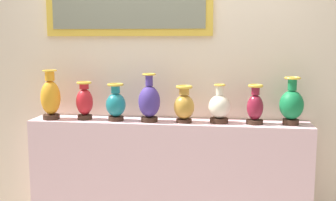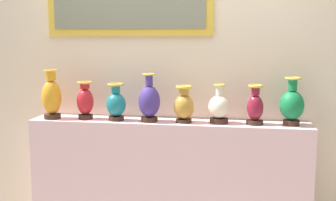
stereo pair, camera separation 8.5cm
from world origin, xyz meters
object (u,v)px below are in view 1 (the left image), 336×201
vase_indigo (149,102)px  vase_emerald (291,104)px  vase_ivory (219,107)px  vase_crimson (85,102)px  vase_teal (116,104)px  vase_ochre (184,106)px  vase_amber (51,98)px  vase_burgundy (255,107)px

vase_indigo → vase_emerald: vase_indigo is taller
vase_indigo → vase_ivory: 0.57m
vase_crimson → vase_teal: 0.28m
vase_indigo → vase_ochre: vase_indigo is taller
vase_crimson → vase_emerald: vase_emerald is taller
vase_amber → vase_crimson: 0.29m
vase_crimson → vase_indigo: vase_indigo is taller
vase_crimson → vase_teal: vase_crimson is taller
vase_teal → vase_emerald: (1.41, 0.03, 0.02)m
vase_ivory → vase_emerald: (0.56, 0.01, 0.04)m
vase_teal → vase_indigo: size_ratio=0.78×
vase_ivory → vase_burgundy: 0.28m
vase_emerald → vase_crimson: bearing=-179.7°
vase_ochre → vase_ivory: bearing=3.5°
vase_teal → vase_ivory: 0.85m
vase_emerald → vase_teal: bearing=-178.9°
vase_crimson → vase_indigo: size_ratio=0.81×
vase_burgundy → vase_crimson: bearing=179.9°
vase_indigo → vase_emerald: size_ratio=1.05×
vase_amber → vase_indigo: (0.84, 0.01, -0.02)m
vase_amber → vase_ochre: bearing=0.9°
vase_ochre → vase_teal: bearing=-179.6°
vase_amber → vase_ivory: (1.41, 0.03, -0.06)m
vase_ochre → vase_burgundy: vase_burgundy is taller
vase_crimson → vase_teal: bearing=-4.0°
vase_amber → vase_indigo: size_ratio=1.05×
vase_crimson → vase_ochre: vase_crimson is taller
vase_teal → vase_indigo: (0.28, -0.01, 0.03)m
vase_ivory → vase_burgundy: vase_burgundy is taller
vase_crimson → vase_emerald: (1.69, 0.01, 0.01)m
vase_teal → vase_emerald: size_ratio=0.82×
vase_burgundy → vase_emerald: (0.28, 0.01, 0.02)m
vase_crimson → vase_burgundy: size_ratio=1.01×
vase_amber → vase_burgundy: (1.69, 0.03, -0.04)m
vase_crimson → vase_amber: bearing=-173.6°
vase_teal → vase_burgundy: vase_burgundy is taller
vase_crimson → vase_indigo: bearing=-2.5°
vase_ivory → vase_amber: bearing=-178.6°
vase_amber → vase_indigo: 0.84m
vase_teal → vase_emerald: bearing=1.1°
vase_amber → vase_teal: bearing=1.3°
vase_amber → vase_ivory: size_ratio=1.32×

